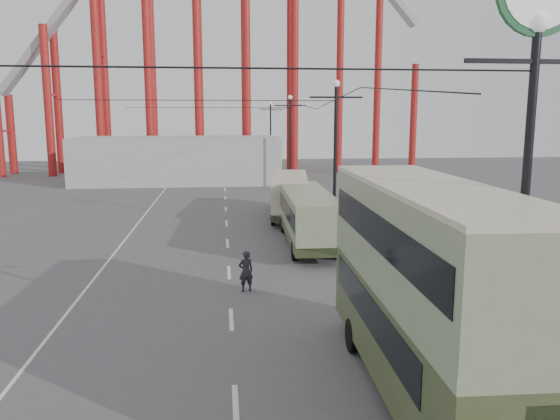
{
  "coord_description": "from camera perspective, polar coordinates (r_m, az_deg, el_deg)",
  "views": [
    {
      "loc": [
        -1.23,
        -14.59,
        7.08
      ],
      "look_at": [
        1.33,
        9.42,
        3.0
      ],
      "focal_mm": 35.0,
      "sensor_mm": 36.0,
      "label": 1
    }
  ],
  "objects": [
    {
      "name": "lamp_post_mid",
      "position": [
        33.39,
        5.77,
        5.42
      ],
      "size": [
        3.2,
        0.44,
        9.32
      ],
      "color": "black",
      "rests_on": "ground"
    },
    {
      "name": "lamp_post_near",
      "position": [
        13.48,
        24.97,
        12.03
      ],
      "size": [
        3.2,
        0.44,
        10.8
      ],
      "color": "black",
      "rests_on": "ground"
    },
    {
      "name": "pedestrian",
      "position": [
        22.62,
        -3.58,
        -6.4
      ],
      "size": [
        0.72,
        0.57,
        1.72
      ],
      "primitive_type": "imported",
      "rotation": [
        0.0,
        0.0,
        3.43
      ],
      "color": "black",
      "rests_on": "ground"
    },
    {
      "name": "fairground_shed",
      "position": [
        61.95,
        -10.52,
        5.19
      ],
      "size": [
        22.0,
        10.0,
        5.0
      ],
      "primitive_type": "cube",
      "color": "#ABABA6",
      "rests_on": "ground"
    },
    {
      "name": "single_decker_green",
      "position": [
        30.87,
        2.85,
        -0.48
      ],
      "size": [
        2.73,
        10.65,
        2.99
      ],
      "rotation": [
        0.0,
        0.0,
        -0.03
      ],
      "color": "gray",
      "rests_on": "ground"
    },
    {
      "name": "road_markings",
      "position": [
        35.02,
        -5.35,
        -2.11
      ],
      "size": [
        12.52,
        120.0,
        0.01
      ],
      "color": "silver",
      "rests_on": "ground"
    },
    {
      "name": "ground",
      "position": [
        16.27,
        -1.17,
        -16.22
      ],
      "size": [
        160.0,
        160.0,
        0.0
      ],
      "primitive_type": "plane",
      "color": "#525254",
      "rests_on": "ground"
    },
    {
      "name": "double_decker_bus",
      "position": [
        14.11,
        14.97,
        -7.16
      ],
      "size": [
        2.88,
        10.35,
        5.52
      ],
      "rotation": [
        0.0,
        0.0,
        -0.03
      ],
      "color": "#364324",
      "rests_on": "ground"
    },
    {
      "name": "single_decker_cream",
      "position": [
        39.16,
        1.03,
        1.68
      ],
      "size": [
        3.64,
        9.87,
        3.0
      ],
      "rotation": [
        0.0,
        0.0,
        -0.13
      ],
      "color": "beige",
      "rests_on": "ground"
    },
    {
      "name": "lamp_post_distant",
      "position": [
        76.93,
        -0.99,
        7.8
      ],
      "size": [
        3.2,
        0.44,
        9.32
      ],
      "color": "black",
      "rests_on": "ground"
    },
    {
      "name": "lamp_post_far",
      "position": [
        55.07,
        1.06,
        7.09
      ],
      "size": [
        3.2,
        0.44,
        9.32
      ],
      "color": "black",
      "rests_on": "ground"
    }
  ]
}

